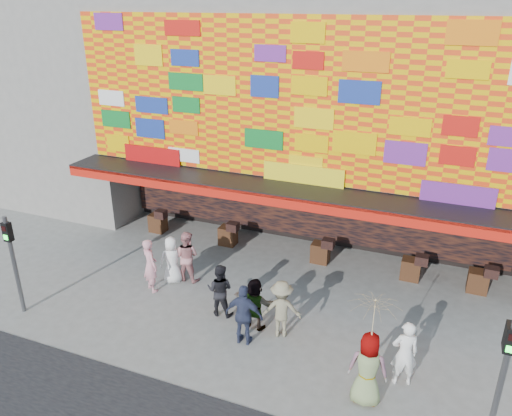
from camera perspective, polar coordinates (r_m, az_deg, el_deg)
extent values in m
plane|color=slate|center=(14.07, -1.89, -13.82)|extent=(90.00, 90.00, 0.00)
cube|color=gray|center=(18.96, 8.12, 16.89)|extent=(15.00, 8.00, 7.00)
cube|color=black|center=(21.00, 8.06, 3.44)|extent=(15.00, 6.00, 3.00)
cube|color=gray|center=(20.59, -15.01, 2.47)|extent=(0.40, 2.00, 3.00)
cube|color=black|center=(15.43, 3.09, 2.33)|extent=(15.20, 1.60, 0.12)
cube|color=red|center=(14.80, 2.08, 0.80)|extent=(15.20, 0.04, 0.35)
cube|color=#EEAF00|center=(15.25, 4.01, 12.03)|extent=(14.80, 0.08, 4.90)
cube|color=black|center=(18.13, 5.55, 0.54)|extent=(14.00, 0.25, 2.50)
cube|color=gray|center=(25.53, -22.70, 15.79)|extent=(11.00, 8.00, 12.00)
cylinder|color=#59595B|center=(15.58, -25.86, -5.94)|extent=(0.12, 0.12, 3.00)
cube|color=black|center=(15.14, -26.53, -2.44)|extent=(0.22, 0.18, 0.55)
cube|color=black|center=(15.04, -26.88, -2.13)|extent=(0.14, 0.02, 0.14)
cube|color=#19E533|center=(15.14, -26.71, -3.02)|extent=(0.14, 0.02, 0.14)
cylinder|color=#59595B|center=(11.27, 26.13, -17.70)|extent=(0.12, 0.12, 3.00)
cube|color=black|center=(10.66, 27.12, -13.34)|extent=(0.22, 0.18, 0.55)
cube|color=#19E533|center=(10.65, 27.02, -14.20)|extent=(0.14, 0.02, 0.14)
imported|color=white|center=(16.04, -9.58, -5.87)|extent=(0.91, 0.84, 1.56)
imported|color=pink|center=(15.68, -11.99, -6.41)|extent=(0.76, 0.69, 1.74)
imported|color=black|center=(14.32, -4.15, -9.33)|extent=(0.82, 0.67, 1.58)
imported|color=gray|center=(13.48, 2.92, -11.45)|extent=(1.19, 0.91, 1.63)
imported|color=#303755|center=(13.16, -1.36, -12.13)|extent=(1.03, 0.47, 1.72)
imported|color=gray|center=(13.76, -0.15, -10.91)|extent=(1.43, 0.56, 1.51)
imported|color=gray|center=(11.74, 12.65, -17.51)|extent=(0.92, 0.63, 1.81)
imported|color=white|center=(12.45, 16.62, -15.63)|extent=(0.72, 0.60, 1.70)
imported|color=tan|center=(16.06, -7.92, -5.47)|extent=(0.82, 0.64, 1.69)
imported|color=beige|center=(10.95, 13.25, -12.26)|extent=(1.27, 1.29, 1.03)
cylinder|color=#4C3326|center=(11.52, 12.80, -16.20)|extent=(0.02, 0.02, 1.00)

